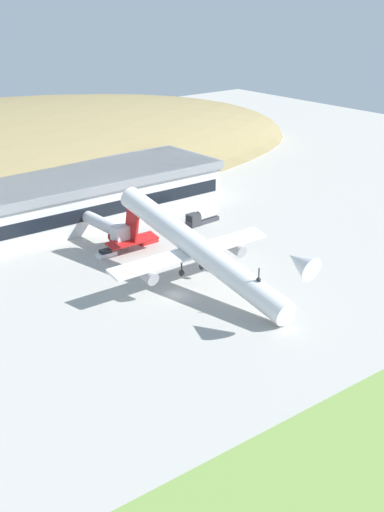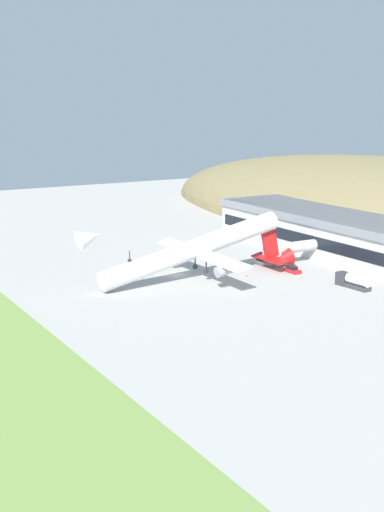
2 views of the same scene
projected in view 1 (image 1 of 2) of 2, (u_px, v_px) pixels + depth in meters
ground_plane at (175, 295)px, 121.59m from camera, size 332.78×332.78×0.00m
terminal_building at (55, 199)px, 153.71m from camera, size 78.47×21.34×10.18m
jetway_0 at (108, 226)px, 142.53m from camera, size 3.38×14.05×5.43m
cargo_airplane at (196, 249)px, 123.61m from camera, size 33.27×52.69×14.95m
service_car_0 at (106, 254)px, 137.93m from camera, size 3.93×1.70×1.51m
service_car_1 at (148, 240)px, 144.79m from camera, size 4.21×1.90×1.50m
fuel_truck at (203, 217)px, 156.09m from camera, size 8.40×2.70×3.03m
traffic_cone_0 at (170, 260)px, 135.76m from camera, size 0.52×0.52×0.58m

